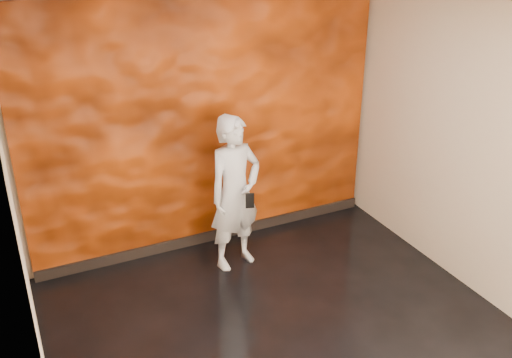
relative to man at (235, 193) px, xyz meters
The scene contains 5 objects.
room 1.49m from the man, 92.49° to the right, with size 4.02×4.02×2.81m.
feature_wall 0.80m from the man, 95.88° to the left, with size 3.90×0.06×2.75m, color #C9470A.
baseboard 0.94m from the man, 96.31° to the left, with size 3.90×0.04×0.12m, color black.
man is the anchor object (origin of this frame).
phone 0.27m from the man, 80.56° to the right, with size 0.08×0.02×0.16m, color black.
Camera 1 is at (-1.99, -3.42, 3.41)m, focal length 40.00 mm.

